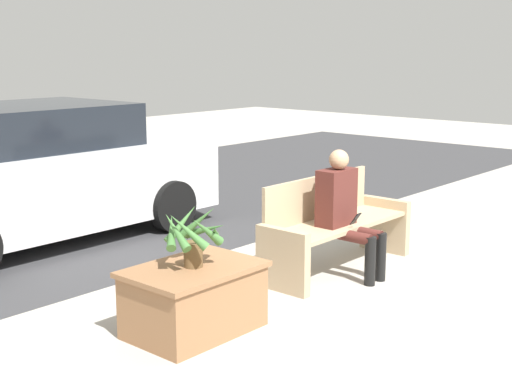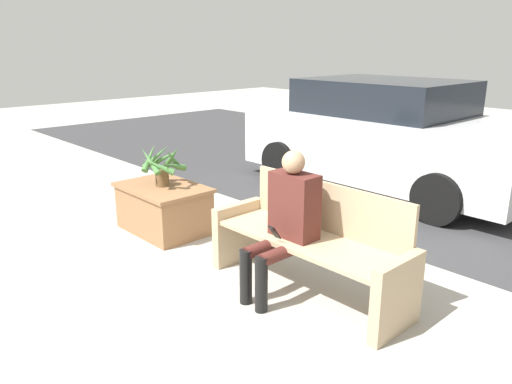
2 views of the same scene
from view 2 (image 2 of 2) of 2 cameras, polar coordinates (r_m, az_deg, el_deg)
ground_plane at (r=4.08m, az=-6.25°, el=-13.99°), size 30.00×30.00×0.00m
road_surface at (r=8.08m, az=24.81°, el=0.26°), size 20.00×6.00×0.01m
bench at (r=4.30m, az=6.35°, el=-5.72°), size 1.86×0.58×0.93m
person_seated at (r=4.14m, az=3.46°, el=-2.90°), size 0.41×0.63×1.24m
planter_box at (r=5.76m, az=-10.49°, el=-1.67°), size 1.04×0.72×0.53m
potted_plant at (r=5.62m, az=-10.69°, el=3.21°), size 0.55×0.54×0.47m
parked_car at (r=7.52m, az=14.67°, el=6.20°), size 4.18×1.98×1.58m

